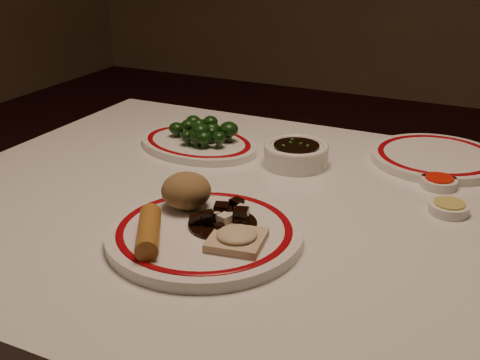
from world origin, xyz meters
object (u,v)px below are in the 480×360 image
stirfry_heap (225,218)px  broccoli_pile (203,130)px  dining_table (270,255)px  spring_roll (149,231)px  fried_wonton (237,238)px  broccoli_plate (198,144)px  main_plate (205,234)px  soy_bowl (296,155)px  rice_mound (186,191)px

stirfry_heap → broccoli_pile: bearing=123.8°
dining_table → stirfry_heap: (-0.02, -0.12, 0.12)m
spring_roll → fried_wonton: spring_roll is taller
broccoli_plate → fried_wonton: bearing=-53.7°
broccoli_plate → main_plate: bearing=-59.3°
spring_roll → fried_wonton: size_ratio=1.36×
spring_roll → stirfry_heap: (0.07, 0.09, -0.01)m
soy_bowl → fried_wonton: bearing=-82.5°
spring_roll → broccoli_plate: (-0.15, 0.41, -0.02)m
fried_wonton → broccoli_plate: 0.45m
main_plate → fried_wonton: size_ratio=3.59×
main_plate → dining_table: bearing=72.7°
spring_roll → broccoli_plate: spring_roll is taller
dining_table → main_plate: main_plate is taller
main_plate → spring_roll: spring_roll is taller
fried_wonton → broccoli_pile: 0.44m
stirfry_heap → spring_roll: bearing=-128.5°
fried_wonton → broccoli_pile: bearing=125.0°
spring_roll → soy_bowl: bearing=49.8°
rice_mound → stirfry_heap: rice_mound is taller
main_plate → stirfry_heap: stirfry_heap is taller
rice_mound → fried_wonton: (0.12, -0.07, -0.02)m
stirfry_heap → rice_mound: bearing=161.4°
broccoli_plate → broccoli_pile: bearing=3.6°
rice_mound → spring_roll: (0.01, -0.12, -0.01)m
main_plate → fried_wonton: (0.06, -0.02, 0.02)m
stirfry_heap → dining_table: bearing=78.4°
broccoli_pile → main_plate: bearing=-60.8°
broccoli_plate → rice_mound: bearing=-63.8°
rice_mound → soy_bowl: bearing=75.0°
broccoli_pile → rice_mound: bearing=-65.8°
broccoli_plate → broccoli_pile: (0.01, 0.00, 0.03)m
dining_table → soy_bowl: bearing=98.9°
spring_roll → fried_wonton: bearing=-8.7°
rice_mound → fried_wonton: 0.14m
main_plate → rice_mound: 0.09m
dining_table → spring_roll: (-0.10, -0.21, 0.13)m
main_plate → fried_wonton: 0.07m
main_plate → spring_roll: size_ratio=2.63×
fried_wonton → dining_table: bearing=96.0°
fried_wonton → broccoli_plate: bearing=126.3°
main_plate → soy_bowl: 0.34m
rice_mound → spring_roll: 0.12m
spring_roll → stirfry_heap: size_ratio=1.13×
dining_table → spring_roll: spring_roll is taller
soy_bowl → broccoli_plate: bearing=179.3°
dining_table → rice_mound: rice_mound is taller
rice_mound → fried_wonton: bearing=-30.5°
broccoli_plate → soy_bowl: soy_bowl is taller
dining_table → fried_wonton: 0.20m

